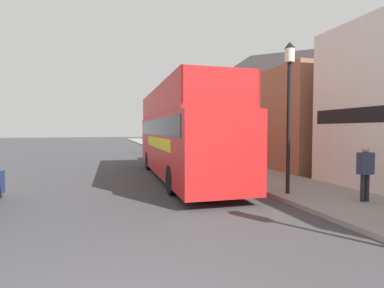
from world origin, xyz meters
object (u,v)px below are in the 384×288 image
at_px(tour_bus, 181,139).
at_px(lamp_post_third, 175,114).
at_px(lamp_post_nearest, 289,90).
at_px(parked_car_ahead_of_bus, 164,152).
at_px(lamp_post_second, 207,111).
at_px(pedestrian_second, 365,168).

relative_size(tour_bus, lamp_post_third, 2.24).
xyz_separation_m(tour_bus, lamp_post_nearest, (2.45, -4.93, 1.72)).
xyz_separation_m(parked_car_ahead_of_bus, lamp_post_second, (1.67, -4.71, 2.71)).
xyz_separation_m(pedestrian_second, lamp_post_third, (-1.63, 17.76, 2.46)).
bearing_deg(lamp_post_third, lamp_post_second, -89.65).
xyz_separation_m(pedestrian_second, lamp_post_second, (-1.58, 9.70, 2.23)).
relative_size(pedestrian_second, lamp_post_second, 0.36).
relative_size(tour_bus, lamp_post_nearest, 2.27).
bearing_deg(lamp_post_nearest, pedestrian_second, -46.78).
xyz_separation_m(parked_car_ahead_of_bus, lamp_post_third, (1.62, 3.34, 2.94)).
xyz_separation_m(tour_bus, lamp_post_third, (2.35, 11.19, 1.75)).
height_order(pedestrian_second, lamp_post_second, lamp_post_second).
distance_m(pedestrian_second, lamp_post_third, 18.00).
bearing_deg(parked_car_ahead_of_bus, pedestrian_second, -79.44).
distance_m(tour_bus, lamp_post_third, 11.57).
height_order(tour_bus, pedestrian_second, tour_bus).
distance_m(parked_car_ahead_of_bus, lamp_post_second, 5.69).
relative_size(lamp_post_second, lamp_post_third, 0.92).
height_order(pedestrian_second, lamp_post_third, lamp_post_third).
distance_m(lamp_post_nearest, lamp_post_second, 8.06).
distance_m(pedestrian_second, lamp_post_nearest, 3.31).
relative_size(pedestrian_second, lamp_post_nearest, 0.34).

